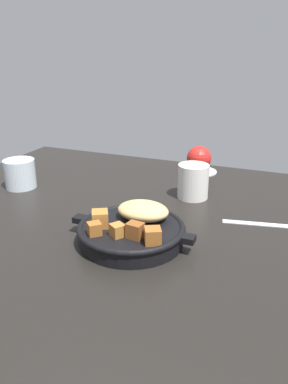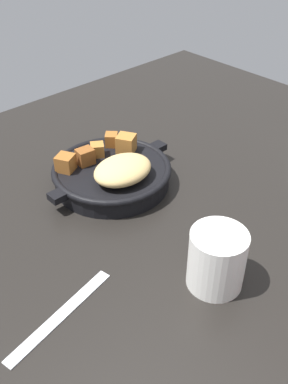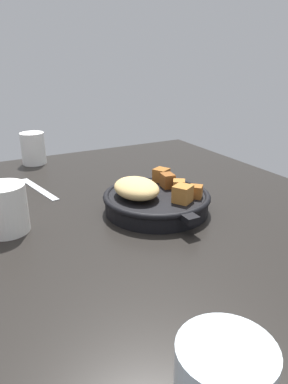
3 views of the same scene
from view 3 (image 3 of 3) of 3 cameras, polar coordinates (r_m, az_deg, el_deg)
name	(u,v)px [view 3 (image 3 of 3)]	position (r cm, az deg, el deg)	size (l,w,h in cm)	color
ground_plane	(128,236)	(64.16, -2.57, -6.99)	(111.88, 95.01, 2.40)	black
cast_iron_skillet	(155,199)	(69.95, 1.74, -1.05)	(25.12, 20.86, 6.96)	black
butter_knife	(39,189)	(85.57, -16.35, 0.53)	(17.51, 1.60, 0.36)	silver
water_glass_short	(223,384)	(33.77, 12.46, -27.62)	(8.15, 8.15, 7.65)	silver
white_creamer_pitcher	(33,148)	(105.28, -17.15, 6.62)	(6.52, 6.52, 8.75)	white
ceramic_mug_white	(5,209)	(65.74, -21.18, -2.50)	(7.59, 7.59, 8.53)	silver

